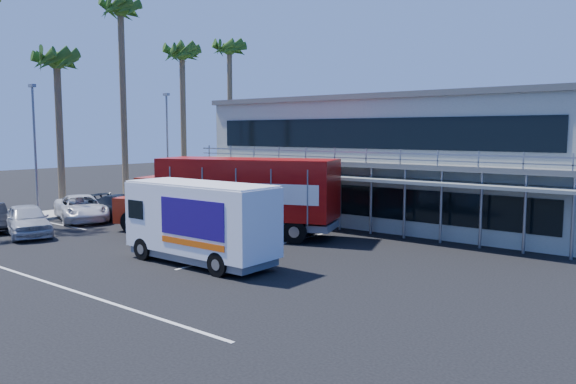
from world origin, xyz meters
The scene contains 15 objects.
ground centered at (0.00, 0.00, 0.00)m, with size 120.00×120.00×0.00m, color black.
building centered at (3.00, 14.94, 3.66)m, with size 22.40×12.00×7.30m.
curb_strip centered at (-15.00, 6.00, 0.08)m, with size 3.00×32.00×0.16m, color #A5A399.
palm_c centered at (-14.90, 3.00, 9.21)m, with size 2.80×2.80×10.75m.
palm_d centered at (-15.20, 8.00, 12.80)m, with size 2.80×2.80×14.75m.
palm_e centered at (-14.70, 13.00, 10.57)m, with size 2.80×2.80×12.25m.
palm_f centered at (-15.10, 18.50, 11.47)m, with size 2.80×2.80×13.25m.
light_pole_near centered at (-14.20, 1.00, 4.50)m, with size 0.50×0.25×8.09m.
light_pole_far centered at (-14.20, 11.00, 4.50)m, with size 0.50×0.25×8.09m.
red_truck centered at (-1.42, 4.72, 2.17)m, with size 11.93×6.53×3.94m.
white_van centered at (1.99, -0.66, 1.73)m, with size 6.71×2.37×3.27m.
parked_car_a centered at (-9.50, -2.00, 0.80)m, with size 1.90×4.72×1.61m, color #ADAFB4.
parked_car_c centered at (-11.82, 2.43, 0.76)m, with size 2.51×5.44×1.51m, color silver.
parked_car_d centered at (-9.50, 4.00, 0.77)m, with size 2.17×5.33×1.55m, color #272D34.
parked_car_e centered at (-9.50, 7.20, 0.76)m, with size 1.80×4.46×1.52m, color slate.
Camera 1 is at (18.58, -15.78, 5.29)m, focal length 35.00 mm.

